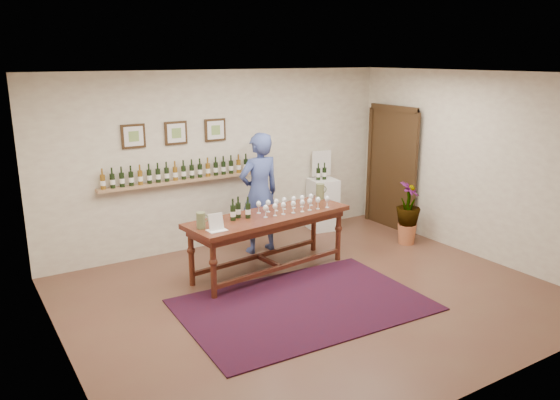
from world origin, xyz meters
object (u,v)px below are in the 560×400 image
display_pedestal (323,204)px  potted_plant (408,213)px  tasting_table (269,223)px  person (259,193)px

display_pedestal → potted_plant: 1.55m
tasting_table → potted_plant: potted_plant is taller
display_pedestal → person: 1.65m
potted_plant → person: size_ratio=0.47×
display_pedestal → potted_plant: bearing=-63.1°
potted_plant → person: person is taller
display_pedestal → potted_plant: (0.70, -1.38, 0.07)m
tasting_table → display_pedestal: bearing=26.8°
tasting_table → potted_plant: size_ratio=2.79×
display_pedestal → potted_plant: size_ratio=1.02×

